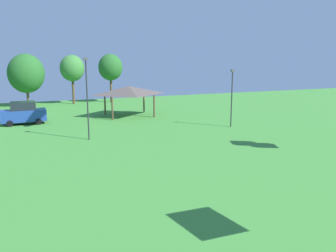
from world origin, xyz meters
The scene contains 7 objects.
parked_car_third_from_left centered at (-5.36, 41.00, 1.17)m, with size 4.54×2.18×2.38m.
park_pavilion centered at (6.36, 41.73, 3.08)m, with size 6.44×4.95×3.60m.
light_post_2 centered at (14.15, 31.55, 3.29)m, with size 0.36×0.20×5.79m.
light_post_3 centered at (-0.20, 31.36, 3.90)m, with size 0.36×0.20×6.99m.
treeline_tree_3 centered at (-4.68, 55.46, 4.61)m, with size 5.01×5.01×7.38m.
treeline_tree_4 centered at (1.67, 55.40, 5.24)m, with size 3.53×3.53×7.22m.
treeline_tree_5 centered at (7.33, 55.09, 5.31)m, with size 3.64×3.64×7.35m.
Camera 1 is at (-5.10, 1.07, 7.20)m, focal length 38.00 mm.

